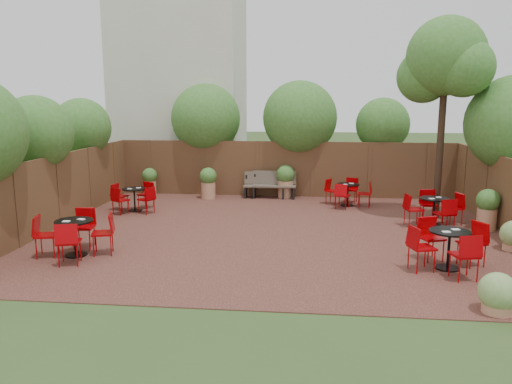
# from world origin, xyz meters

# --- Properties ---
(ground) EXTENTS (80.00, 80.00, 0.00)m
(ground) POSITION_xyz_m (0.00, 0.00, 0.00)
(ground) COLOR #354F23
(ground) RESTS_ON ground
(courtyard_paving) EXTENTS (12.00, 10.00, 0.02)m
(courtyard_paving) POSITION_xyz_m (0.00, 0.00, 0.01)
(courtyard_paving) COLOR #3E2019
(courtyard_paving) RESTS_ON ground
(fence_back) EXTENTS (12.00, 0.08, 2.00)m
(fence_back) POSITION_xyz_m (0.00, 5.00, 1.00)
(fence_back) COLOR #4D2B1C
(fence_back) RESTS_ON ground
(fence_left) EXTENTS (0.08, 10.00, 2.00)m
(fence_left) POSITION_xyz_m (-6.00, 0.00, 1.00)
(fence_left) COLOR #4D2B1C
(fence_left) RESTS_ON ground
(neighbour_building) EXTENTS (5.00, 4.00, 8.00)m
(neighbour_building) POSITION_xyz_m (-4.50, 8.00, 4.00)
(neighbour_building) COLOR beige
(neighbour_building) RESTS_ON ground
(overhang_foliage) EXTENTS (15.97, 10.79, 2.72)m
(overhang_foliage) POSITION_xyz_m (-1.04, 2.74, 2.75)
(overhang_foliage) COLOR #366B22
(overhang_foliage) RESTS_ON ground
(courtyard_tree) EXTENTS (2.48, 2.38, 5.77)m
(courtyard_tree) POSITION_xyz_m (4.63, 2.15, 4.48)
(courtyard_tree) COLOR black
(courtyard_tree) RESTS_ON courtyard_paving
(park_bench_left) EXTENTS (1.48, 0.49, 0.91)m
(park_bench_left) POSITION_xyz_m (-0.69, 4.62, 0.49)
(park_bench_left) COLOR brown
(park_bench_left) RESTS_ON courtyard_paving
(park_bench_right) EXTENTS (1.55, 0.52, 0.95)m
(park_bench_right) POSITION_xyz_m (-0.35, 4.63, 0.51)
(park_bench_right) COLOR brown
(park_bench_right) RESTS_ON courtyard_paving
(bistro_tables) EXTENTS (10.49, 7.68, 0.95)m
(bistro_tables) POSITION_xyz_m (0.38, -0.02, 0.48)
(bistro_tables) COLOR black
(bistro_tables) RESTS_ON courtyard_paving
(planters) EXTENTS (11.15, 4.48, 1.17)m
(planters) POSITION_xyz_m (-0.08, 3.58, 0.62)
(planters) COLOR #B17958
(planters) RESTS_ON courtyard_paving
(low_shrubs) EXTENTS (2.31, 4.30, 0.71)m
(low_shrubs) POSITION_xyz_m (4.68, -3.20, 0.34)
(low_shrubs) COLOR #B17958
(low_shrubs) RESTS_ON courtyard_paving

